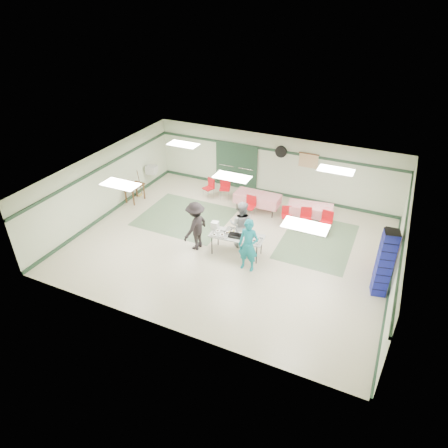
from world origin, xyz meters
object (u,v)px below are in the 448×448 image
at_px(volunteer_dark, 196,226).
at_px(chair_d, 250,204).
at_px(volunteer_grey, 241,225).
at_px(crate_stack_blue_b, 386,254).
at_px(crate_stack_red, 387,250).
at_px(chair_b, 286,214).
at_px(chair_c, 326,220).
at_px(chair_loose_a, 225,186).
at_px(crate_stack_blue_a, 385,264).
at_px(serving_table, 237,237).
at_px(volunteer_teal, 248,245).
at_px(dining_table_b, 257,198).
at_px(chair_loose_b, 210,186).
at_px(dining_table_a, 310,209).
at_px(broom, 140,183).
at_px(printer_table, 134,188).
at_px(office_printer, 152,170).
at_px(chair_a, 306,216).

relative_size(volunteer_dark, chair_d, 2.01).
xyz_separation_m(volunteer_grey, crate_stack_blue_b, (4.81, 0.39, -0.05)).
bearing_deg(crate_stack_red, volunteer_grey, -171.11).
bearing_deg(chair_b, chair_c, -20.54).
bearing_deg(chair_loose_a, crate_stack_blue_a, -47.05).
relative_size(serving_table, volunteer_teal, 1.04).
height_order(dining_table_b, chair_loose_b, chair_loose_b).
xyz_separation_m(serving_table, volunteer_teal, (0.66, -0.61, 0.21)).
relative_size(volunteer_dark, dining_table_a, 1.01).
distance_m(serving_table, chair_loose_a, 4.27).
relative_size(chair_b, broom, 0.64).
bearing_deg(printer_table, crate_stack_blue_a, -4.58).
bearing_deg(crate_stack_blue_a, volunteer_grey, 172.89).
bearing_deg(office_printer, chair_d, -16.88).
distance_m(chair_c, office_printer, 8.09).
bearing_deg(dining_table_a, crate_stack_blue_a, -55.30).
relative_size(volunteer_grey, chair_a, 1.97).
bearing_deg(serving_table, chair_c, 41.91).
xyz_separation_m(volunteer_dark, crate_stack_blue_a, (6.20, 0.18, 0.21)).
bearing_deg(serving_table, crate_stack_red, 10.55).
xyz_separation_m(chair_a, crate_stack_blue_a, (3.01, -2.70, 0.56)).
relative_size(dining_table_a, crate_stack_blue_b, 1.08).
distance_m(chair_loose_b, broom, 3.09).
bearing_deg(volunteer_grey, chair_d, -85.81).
height_order(volunteer_dark, crate_stack_red, volunteer_dark).
xyz_separation_m(chair_d, crate_stack_red, (5.29, -1.35, 0.20)).
bearing_deg(crate_stack_blue_b, volunteer_teal, -159.43).
bearing_deg(crate_stack_blue_b, dining_table_b, 156.31).
bearing_deg(dining_table_b, chair_loose_a, 163.81).
xyz_separation_m(chair_loose_a, office_printer, (-3.42, -0.52, 0.35)).
xyz_separation_m(serving_table, volunteer_dark, (-1.46, -0.24, 0.19)).
xyz_separation_m(serving_table, chair_a, (1.73, 2.63, -0.16)).
relative_size(dining_table_b, chair_loose_b, 2.12).
relative_size(chair_b, chair_c, 0.85).
distance_m(volunteer_teal, dining_table_b, 3.99).
relative_size(chair_c, broom, 0.75).
height_order(dining_table_b, chair_a, chair_a).
height_order(chair_c, crate_stack_blue_a, crate_stack_blue_a).
height_order(printer_table, office_printer, office_printer).
distance_m(volunteer_grey, volunteer_dark, 1.60).
relative_size(chair_a, crate_stack_blue_a, 0.40).
relative_size(serving_table, chair_c, 2.06).
xyz_separation_m(chair_b, chair_c, (1.53, 0.02, 0.09)).
xyz_separation_m(volunteer_dark, chair_c, (3.97, 2.89, -0.33)).
relative_size(chair_a, office_printer, 2.00).
bearing_deg(printer_table, dining_table_b, 21.07).
height_order(volunteer_teal, broom, volunteer_teal).
bearing_deg(crate_stack_red, crate_stack_blue_a, -90.00).
bearing_deg(broom, dining_table_a, 6.79).
height_order(volunteer_grey, chair_loose_b, volunteer_grey).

